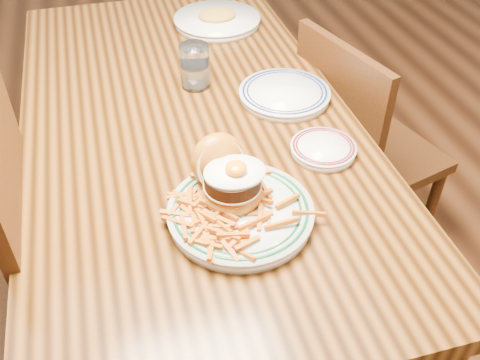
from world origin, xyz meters
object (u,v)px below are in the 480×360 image
object	(u,v)px
table	(189,141)
side_plate	(323,148)
chair_right	(357,149)
main_plate	(237,200)

from	to	relation	value
table	side_plate	distance (m)	0.39
table	chair_right	world-z (taller)	chair_right
side_plate	chair_right	bearing A→B (deg)	58.16
side_plate	table	bearing A→B (deg)	147.70
main_plate	side_plate	size ratio (longest dim) A/B	1.99
main_plate	side_plate	xyz separation A→B (m)	(0.25, 0.15, -0.03)
main_plate	table	bearing A→B (deg)	83.47
table	side_plate	world-z (taller)	side_plate
table	main_plate	size ratio (longest dim) A/B	4.99
chair_right	side_plate	bearing A→B (deg)	33.75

